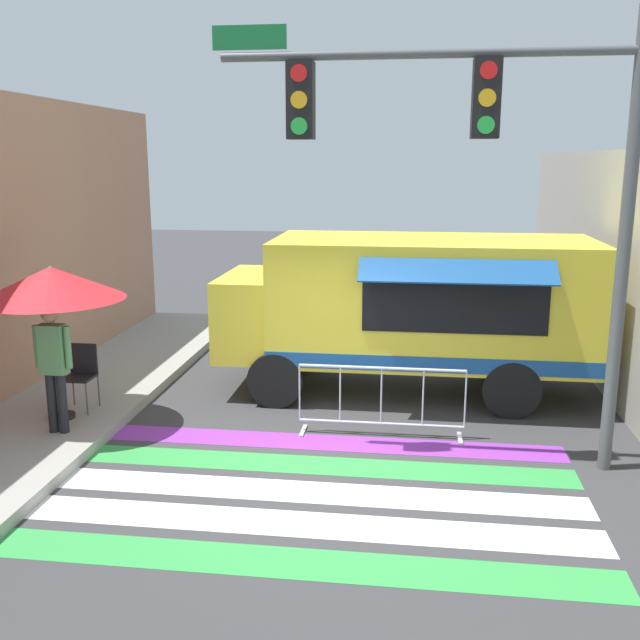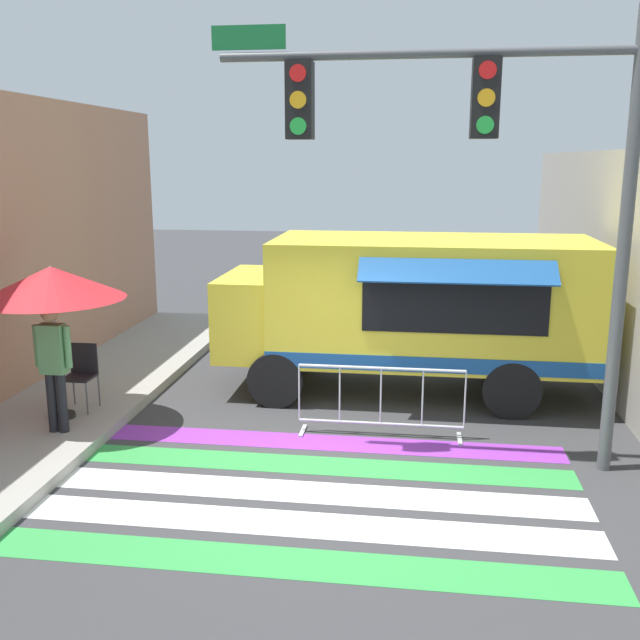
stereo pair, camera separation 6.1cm
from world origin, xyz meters
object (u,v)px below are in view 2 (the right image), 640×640
Objects in this scene: vendor_person at (54,360)px; barricade_front at (381,402)px; food_truck at (403,303)px; folding_chair at (81,370)px; traffic_signal_pole at (483,150)px; patio_umbrella at (52,283)px.

barricade_front is (4.39, 0.83, -0.68)m from vendor_person.
food_truck is 6.17× the size of folding_chair.
barricade_front is (-0.24, -2.06, -1.01)m from food_truck.
patio_umbrella is (-5.79, 0.43, -1.81)m from traffic_signal_pole.
vendor_person is (0.22, -0.53, -0.95)m from patio_umbrella.
traffic_signal_pole is 6.21m from vendor_person.
barricade_front is (4.62, 0.30, -1.63)m from patio_umbrella.
folding_chair reaches higher than barricade_front.
food_truck reaches higher than folding_chair.
barricade_front is (4.50, -0.15, -0.24)m from folding_chair.
barricade_front is at bearing 147.94° from traffic_signal_pole.
patio_umbrella reaches higher than vendor_person.
patio_umbrella is 0.95× the size of barricade_front.
patio_umbrella is at bearing -176.25° from barricade_front.
traffic_signal_pole is 2.35× the size of barricade_front.
food_truck reaches higher than vendor_person.
traffic_signal_pole is at bearing -32.06° from barricade_front.
traffic_signal_pole reaches higher than patio_umbrella.
food_truck is at bearing 25.92° from patio_umbrella.
vendor_person is 0.76× the size of barricade_front.
folding_chair is (-5.68, 0.88, -3.19)m from traffic_signal_pole.
patio_umbrella is at bearing 175.73° from traffic_signal_pole.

